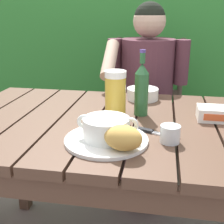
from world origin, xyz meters
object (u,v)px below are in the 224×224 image
object	(u,v)px
chair_near_diner	(147,118)
bread_roll	(123,138)
person_eating	(146,91)
water_glass_small	(170,134)
soup_bowl	(107,128)
beer_bottle	(142,88)
diner_bowl	(142,94)
serving_plate	(107,140)
butter_tub	(214,114)
table_knife	(152,132)
beer_glass	(115,95)

from	to	relation	value
chair_near_diner	bread_roll	xyz separation A→B (m)	(-0.02, -1.14, 0.34)
person_eating	water_glass_small	size ratio (longest dim) A/B	18.74
soup_bowl	water_glass_small	bearing A→B (deg)	8.71
chair_near_diner	soup_bowl	bearing A→B (deg)	-94.17
beer_bottle	diner_bowl	distance (m)	0.25
bread_roll	diner_bowl	bearing A→B (deg)	88.52
water_glass_small	diner_bowl	bearing A→B (deg)	104.55
serving_plate	water_glass_small	xyz separation A→B (m)	(0.20, 0.03, 0.02)
soup_bowl	butter_tub	bearing A→B (deg)	36.06
chair_near_diner	butter_tub	world-z (taller)	chair_near_diner
soup_bowl	diner_bowl	bearing A→B (deg)	81.51
butter_tub	table_knife	size ratio (longest dim) A/B	0.80
serving_plate	diner_bowl	size ratio (longest dim) A/B	1.81
person_eating	diner_bowl	size ratio (longest dim) A/B	8.08
diner_bowl	serving_plate	bearing A→B (deg)	-98.49
butter_tub	diner_bowl	bearing A→B (deg)	141.10
serving_plate	beer_bottle	bearing A→B (deg)	73.12
serving_plate	table_knife	world-z (taller)	serving_plate
soup_bowl	table_knife	xyz separation A→B (m)	(0.14, 0.10, -0.05)
serving_plate	diner_bowl	bearing A→B (deg)	81.51
bread_roll	person_eating	bearing A→B (deg)	89.24
person_eating	beer_glass	bearing A→B (deg)	-97.85
soup_bowl	beer_glass	xyz separation A→B (m)	(-0.01, 0.24, 0.05)
beer_bottle	water_glass_small	world-z (taller)	beer_bottle
soup_bowl	bread_roll	size ratio (longest dim) A/B	1.52
diner_bowl	person_eating	bearing A→B (deg)	90.47
chair_near_diner	bread_roll	distance (m)	1.19
diner_bowl	beer_glass	bearing A→B (deg)	-107.65
soup_bowl	diner_bowl	distance (m)	0.52
serving_plate	beer_bottle	distance (m)	0.32
bread_roll	beer_bottle	size ratio (longest dim) A/B	0.50
bread_roll	diner_bowl	xyz separation A→B (m)	(0.02, 0.59, -0.02)
serving_plate	water_glass_small	distance (m)	0.21
soup_bowl	bread_roll	distance (m)	0.10
person_eating	diner_bowl	bearing A→B (deg)	-89.53
person_eating	butter_tub	world-z (taller)	person_eating
person_eating	beer_glass	world-z (taller)	person_eating
person_eating	serving_plate	world-z (taller)	person_eating
serving_plate	table_knife	bearing A→B (deg)	34.59
soup_bowl	beer_bottle	xyz separation A→B (m)	(0.09, 0.29, 0.06)
beer_bottle	diner_bowl	world-z (taller)	beer_bottle
chair_near_diner	serving_plate	size ratio (longest dim) A/B	3.66
table_knife	diner_bowl	bearing A→B (deg)	98.88
water_glass_small	diner_bowl	xyz separation A→B (m)	(-0.13, 0.49, -0.00)
chair_near_diner	beer_bottle	world-z (taller)	beer_bottle
beer_bottle	water_glass_small	xyz separation A→B (m)	(0.12, -0.26, -0.08)
serving_plate	water_glass_small	bearing A→B (deg)	8.71
beer_bottle	table_knife	bearing A→B (deg)	-73.76
soup_bowl	table_knife	distance (m)	0.18
diner_bowl	beer_bottle	bearing A→B (deg)	-87.45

